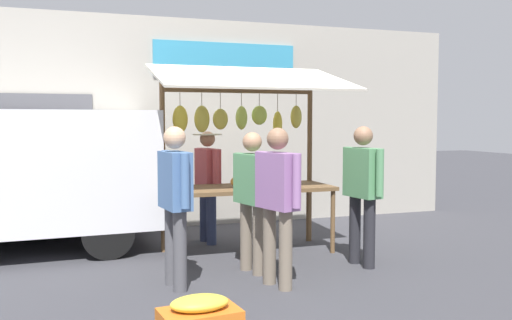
{
  "coord_description": "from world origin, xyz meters",
  "views": [
    {
      "loc": [
        2.29,
        6.94,
        1.75
      ],
      "look_at": [
        0.0,
        0.3,
        1.25
      ],
      "focal_mm": 39.22,
      "sensor_mm": 36.0,
      "label": 1
    }
  ],
  "objects_px": {
    "shopper_with_shopping_bag": "(363,185)",
    "shopper_in_striped_shirt": "(278,195)",
    "vendor_with_sunhat": "(208,178)",
    "market_stall": "(245,133)",
    "shopper_in_grey_tee": "(175,195)",
    "shopper_with_ponytail": "(252,192)"
  },
  "relations": [
    {
      "from": "shopper_with_shopping_bag",
      "to": "shopper_in_striped_shirt",
      "type": "bearing_deg",
      "value": 102.21
    },
    {
      "from": "vendor_with_sunhat",
      "to": "shopper_in_striped_shirt",
      "type": "height_order",
      "value": "shopper_in_striped_shirt"
    },
    {
      "from": "shopper_in_striped_shirt",
      "to": "vendor_with_sunhat",
      "type": "bearing_deg",
      "value": -12.3
    },
    {
      "from": "vendor_with_sunhat",
      "to": "shopper_with_shopping_bag",
      "type": "xyz_separation_m",
      "value": [
        -1.44,
        1.83,
        0.04
      ]
    },
    {
      "from": "market_stall",
      "to": "vendor_with_sunhat",
      "type": "height_order",
      "value": "market_stall"
    },
    {
      "from": "shopper_in_striped_shirt",
      "to": "shopper_in_grey_tee",
      "type": "height_order",
      "value": "shopper_in_grey_tee"
    },
    {
      "from": "shopper_with_ponytail",
      "to": "shopper_in_grey_tee",
      "type": "xyz_separation_m",
      "value": [
        0.95,
        0.31,
        0.05
      ]
    },
    {
      "from": "shopper_in_grey_tee",
      "to": "shopper_with_ponytail",
      "type": "bearing_deg",
      "value": -79.32
    },
    {
      "from": "shopper_in_grey_tee",
      "to": "shopper_with_shopping_bag",
      "type": "bearing_deg",
      "value": -93.34
    },
    {
      "from": "market_stall",
      "to": "shopper_with_shopping_bag",
      "type": "bearing_deg",
      "value": 133.97
    },
    {
      "from": "shopper_with_shopping_bag",
      "to": "vendor_with_sunhat",
      "type": "bearing_deg",
      "value": 30.03
    },
    {
      "from": "market_stall",
      "to": "shopper_with_shopping_bag",
      "type": "height_order",
      "value": "market_stall"
    },
    {
      "from": "shopper_with_ponytail",
      "to": "shopper_in_striped_shirt",
      "type": "xyz_separation_m",
      "value": [
        -0.07,
        0.62,
        0.04
      ]
    },
    {
      "from": "shopper_in_striped_shirt",
      "to": "shopper_with_ponytail",
      "type": "bearing_deg",
      "value": -10.16
    },
    {
      "from": "shopper_with_shopping_bag",
      "to": "market_stall",
      "type": "bearing_deg",
      "value": 35.77
    },
    {
      "from": "vendor_with_sunhat",
      "to": "shopper_in_striped_shirt",
      "type": "bearing_deg",
      "value": -3.43
    },
    {
      "from": "vendor_with_sunhat",
      "to": "shopper_in_grey_tee",
      "type": "xyz_separation_m",
      "value": [
        0.85,
        2.0,
        0.05
      ]
    },
    {
      "from": "shopper_with_ponytail",
      "to": "shopper_in_grey_tee",
      "type": "bearing_deg",
      "value": 93.85
    },
    {
      "from": "vendor_with_sunhat",
      "to": "shopper_with_shopping_bag",
      "type": "bearing_deg",
      "value": 30.63
    },
    {
      "from": "shopper_in_striped_shirt",
      "to": "shopper_in_grey_tee",
      "type": "relative_size",
      "value": 0.99
    },
    {
      "from": "shopper_with_ponytail",
      "to": "vendor_with_sunhat",
      "type": "bearing_deg",
      "value": -10.95
    },
    {
      "from": "shopper_in_striped_shirt",
      "to": "shopper_in_grey_tee",
      "type": "xyz_separation_m",
      "value": [
        1.02,
        -0.31,
        0.01
      ]
    }
  ]
}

